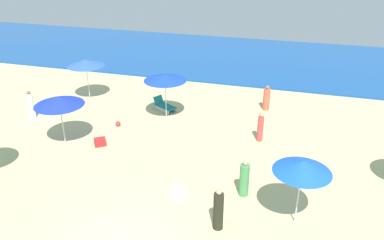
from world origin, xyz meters
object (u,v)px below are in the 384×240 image
beachgoer_0 (244,179)px  beachgoer_5 (218,210)px  umbrella_5 (165,77)px  beach_ball_0 (118,124)px  cooler_box_2 (179,192)px  umbrella_1 (303,166)px  umbrella_3 (59,101)px  lounge_chair_5_0 (164,106)px  beachgoer_3 (267,99)px  beachgoer_2 (31,106)px  cooler_box_1 (100,142)px  umbrella_2 (86,63)px  beachgoer_1 (260,127)px

beachgoer_0 → beachgoer_5: (-0.56, -2.18, 0.04)m
umbrella_5 → beachgoer_5: 9.55m
beach_ball_0 → cooler_box_2: bearing=-44.9°
beach_ball_0 → beachgoer_5: bearing=-42.7°
umbrella_1 → umbrella_3: bearing=165.6°
lounge_chair_5_0 → beachgoer_5: beachgoer_5 is taller
umbrella_5 → beachgoer_3: (5.28, 2.81, -1.77)m
beachgoer_2 → beachgoer_3: (12.62, 4.84, -0.07)m
umbrella_3 → beachgoer_0: 9.59m
beach_ball_0 → cooler_box_1: size_ratio=0.51×
umbrella_1 → cooler_box_1: umbrella_1 is taller
umbrella_3 → beachgoer_3: 11.62m
beachgoer_2 → beach_ball_0: beachgoer_2 is taller
beachgoer_2 → beach_ball_0: size_ratio=5.92×
umbrella_2 → umbrella_3: 5.83m
beachgoer_5 → cooler_box_1: 8.10m
umbrella_5 → beachgoer_3: size_ratio=1.74×
umbrella_3 → beachgoer_1: umbrella_3 is taller
cooler_box_2 → umbrella_1: bearing=-161.6°
beachgoer_2 → beachgoer_5: size_ratio=1.00×
umbrella_1 → beach_ball_0: 11.23m
umbrella_2 → lounge_chair_5_0: 5.58m
umbrella_2 → cooler_box_1: size_ratio=4.64×
beachgoer_1 → beach_ball_0: (-7.62, -0.47, -0.61)m
beachgoer_2 → beachgoer_0: bearing=-76.1°
cooler_box_1 → beachgoer_3: bearing=5.7°
lounge_chair_5_0 → cooler_box_1: (-1.57, -5.02, -0.05)m
beachgoer_2 → beachgoer_3: bearing=-38.1°
umbrella_5 → beachgoer_2: umbrella_5 is taller
umbrella_3 → cooler_box_2: umbrella_3 is taller
umbrella_2 → cooler_box_2: size_ratio=4.92×
beachgoer_0 → cooler_box_2: bearing=-132.0°
umbrella_1 → umbrella_3: size_ratio=1.04×
lounge_chair_5_0 → beach_ball_0: size_ratio=5.67×
cooler_box_1 → beachgoer_0: bearing=-51.7°
beachgoer_0 → beach_ball_0: (-7.56, 4.27, -0.59)m
beachgoer_2 → cooler_box_2: bearing=-83.7°
umbrella_2 → umbrella_5: umbrella_5 is taller
beachgoer_5 → beach_ball_0: bearing=-137.6°
beachgoer_1 → beachgoer_5: size_ratio=0.94×
umbrella_2 → lounge_chair_5_0: bearing=-3.7°
beachgoer_0 → beachgoer_3: bearing=120.4°
beachgoer_2 → cooler_box_1: (5.23, -1.84, -0.57)m
umbrella_5 → cooler_box_1: size_ratio=4.81×
umbrella_2 → lounge_chair_5_0: umbrella_2 is taller
umbrella_2 → beachgoer_0: 13.38m
beachgoer_3 → beachgoer_5: size_ratio=0.91×
umbrella_2 → umbrella_5: (5.69, -1.49, 0.11)m
umbrella_3 → beachgoer_1: size_ratio=1.60×
beachgoer_3 → beachgoer_2: bearing=52.6°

